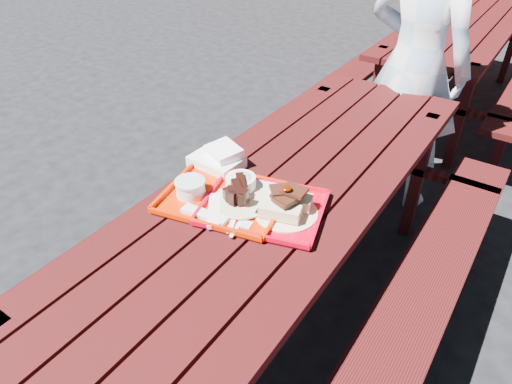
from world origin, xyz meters
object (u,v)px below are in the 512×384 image
picnic_table_near (277,226)px  near_tray (264,200)px  far_tray (221,197)px  person (415,66)px  picnic_table_far (458,46)px

picnic_table_near → near_tray: size_ratio=4.85×
far_tray → person: 1.51m
picnic_table_far → person: 1.53m
picnic_table_near → near_tray: 0.26m
picnic_table_far → person: (0.07, -1.50, 0.29)m
picnic_table_far → near_tray: bearing=-89.5°
picnic_table_near → near_tray: bearing=-80.0°
person → far_tray: bearing=93.1°
near_tray → picnic_table_far: bearing=90.5°
picnic_table_near → picnic_table_far: bearing=90.0°
picnic_table_near → picnic_table_far: (0.00, 2.80, 0.00)m
picnic_table_far → near_tray: near_tray is taller
picnic_table_near → picnic_table_far: 2.80m
picnic_table_far → person: person is taller
far_tray → person: bearing=82.5°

